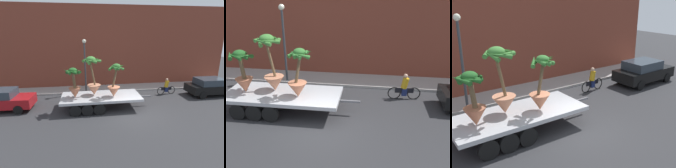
# 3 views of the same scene
# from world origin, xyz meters

# --- Properties ---
(ground_plane) EXTENTS (60.00, 60.00, 0.00)m
(ground_plane) POSITION_xyz_m (0.00, 0.00, 0.00)
(ground_plane) COLOR #2D2D30
(sidewalk) EXTENTS (24.00, 2.20, 0.15)m
(sidewalk) POSITION_xyz_m (0.00, 6.10, 0.07)
(sidewalk) COLOR #A39E99
(sidewalk) RESTS_ON ground
(building_facade) EXTENTS (24.00, 1.20, 8.19)m
(building_facade) POSITION_xyz_m (0.00, 7.80, 4.10)
(building_facade) COLOR brown
(building_facade) RESTS_ON ground
(flatbed_trailer) EXTENTS (6.88, 2.61, 0.98)m
(flatbed_trailer) POSITION_xyz_m (-2.53, 1.49, 0.77)
(flatbed_trailer) COLOR #B7BABF
(flatbed_trailer) RESTS_ON ground
(potted_palm_rear) EXTENTS (1.30, 1.23, 2.44)m
(potted_palm_rear) POSITION_xyz_m (-1.31, 1.20, 1.98)
(potted_palm_rear) COLOR #C17251
(potted_palm_rear) RESTS_ON flatbed_trailer
(potted_palm_middle) EXTENTS (1.40, 1.47, 2.91)m
(potted_palm_middle) POSITION_xyz_m (-2.84, 1.77, 2.24)
(potted_palm_middle) COLOR tan
(potted_palm_middle) RESTS_ON flatbed_trailer
(potted_palm_front) EXTENTS (1.27, 1.18, 2.20)m
(potted_palm_front) POSITION_xyz_m (-4.21, 1.34, 1.97)
(potted_palm_front) COLOR #B26647
(potted_palm_front) RESTS_ON flatbed_trailer
(cyclist) EXTENTS (1.84, 0.38, 1.54)m
(cyclist) POSITION_xyz_m (3.99, 3.80, 0.67)
(cyclist) COLOR black
(cyclist) RESTS_ON ground
(parked_car) EXTENTS (4.33, 2.01, 1.58)m
(parked_car) POSITION_xyz_m (7.87, 2.96, 0.83)
(parked_car) COLOR black
(parked_car) RESTS_ON ground
(street_lamp) EXTENTS (0.36, 0.36, 4.83)m
(street_lamp) POSITION_xyz_m (-3.41, 5.30, 3.23)
(street_lamp) COLOR #383D42
(street_lamp) RESTS_ON sidewalk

